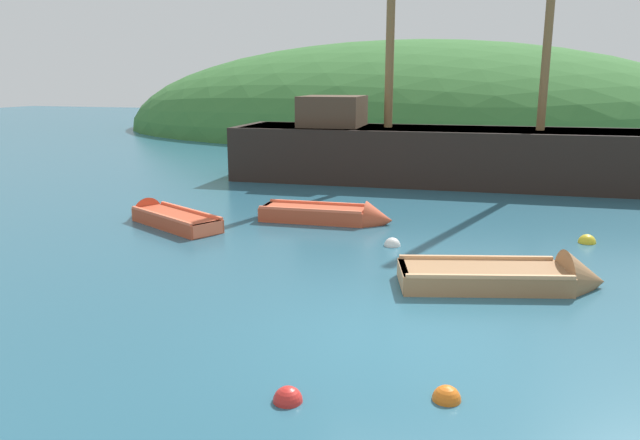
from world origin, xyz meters
name	(u,v)px	position (x,y,z in m)	size (l,w,h in m)	color
ground_plane	(396,338)	(0.00, 0.00, 0.00)	(120.00, 120.00, 0.00)	#285B70
shore_hill	(411,130)	(-5.09, 35.82, 0.00)	(42.58, 27.32, 12.55)	#387033
sailing_ship	(449,162)	(-0.51, 13.84, 0.74)	(18.58, 4.20, 12.68)	black
rowboat_portside	(165,219)	(-6.96, 5.32, 0.11)	(3.52, 2.47, 0.89)	#C64C2D
rowboat_center	(517,280)	(1.71, 2.83, 0.11)	(3.84, 2.09, 1.15)	#9E7047
rowboat_outer_left	(333,217)	(-2.84, 6.73, 0.13)	(3.51, 1.14, 0.95)	#C64C2D
buoy_red	(288,401)	(-0.91, -2.12, 0.00)	(0.35, 0.35, 0.35)	red
buoy_white	(392,246)	(-0.93, 4.88, 0.00)	(0.37, 0.37, 0.37)	white
buoy_yellow	(587,243)	(3.29, 6.42, 0.00)	(0.39, 0.39, 0.39)	yellow
buoy_orange	(446,400)	(0.86, -1.56, 0.00)	(0.34, 0.34, 0.34)	orange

